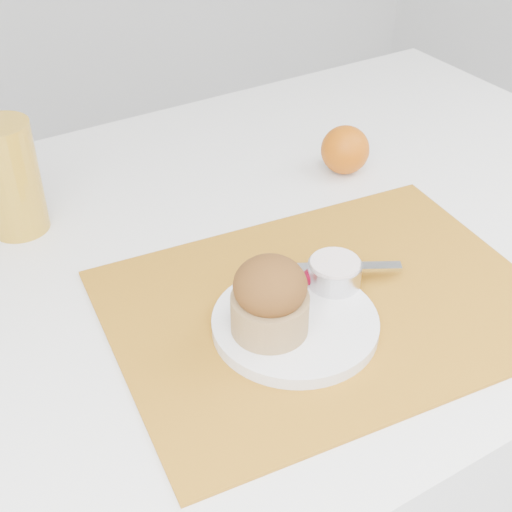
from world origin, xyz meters
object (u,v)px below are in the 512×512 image
orange (345,150)px  muffin (270,298)px  table (265,424)px  juice_glass (10,178)px  plate (295,324)px

orange → muffin: muffin is taller
table → muffin: size_ratio=11.63×
table → orange: 0.45m
juice_glass → muffin: size_ratio=1.43×
juice_glass → table: bearing=-32.6°
table → plate: (-0.08, -0.18, 0.39)m
muffin → plate: bearing=-2.0°
orange → muffin: bearing=-138.8°
table → orange: (0.18, 0.07, 0.41)m
juice_glass → muffin: juice_glass is taller
plate → muffin: muffin is taller
orange → juice_glass: size_ratio=0.47×
juice_glass → orange: bearing=-12.5°
table → orange: size_ratio=17.20×
orange → juice_glass: bearing=167.5°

